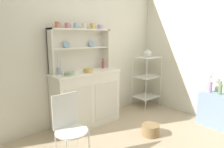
{
  "coord_description": "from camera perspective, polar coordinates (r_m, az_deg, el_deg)",
  "views": [
    {
      "loc": [
        -1.82,
        -1.28,
        1.48
      ],
      "look_at": [
        0.19,
        1.12,
        0.86
      ],
      "focal_mm": 31.17,
      "sensor_mm": 36.0,
      "label": 1
    }
  ],
  "objects": [
    {
      "name": "floor_basket",
      "position": [
        3.11,
        11.21,
        -15.74
      ],
      "size": [
        0.27,
        0.27,
        0.17
      ],
      "primitive_type": "cylinder",
      "color": "#93754C",
      "rests_on": "ground"
    },
    {
      "name": "cup_sky_2",
      "position": [
        3.19,
        -10.61,
        13.71
      ],
      "size": [
        0.08,
        0.06,
        0.08
      ],
      "color": "#8EB2D1",
      "rests_on": "hutch_shelf_unit"
    },
    {
      "name": "porcelain_teapot",
      "position": [
        4.02,
        10.37,
        5.95
      ],
      "size": [
        0.23,
        0.14,
        0.16
      ],
      "color": "white",
      "rests_on": "bakers_rack"
    },
    {
      "name": "cup_rose_1",
      "position": [
        3.12,
        -13.01,
        13.66
      ],
      "size": [
        0.09,
        0.08,
        0.08
      ],
      "color": "#D17A84",
      "rests_on": "hutch_shelf_unit"
    },
    {
      "name": "wall_back",
      "position": [
        3.44,
        -7.96,
        7.19
      ],
      "size": [
        3.84,
        0.05,
        2.5
      ],
      "primitive_type": "cube",
      "color": "silver",
      "rests_on": "ground"
    },
    {
      "name": "wire_chair",
      "position": [
        2.29,
        -12.5,
        -14.09
      ],
      "size": [
        0.36,
        0.36,
        0.85
      ],
      "rotation": [
        0.0,
        0.0,
        0.46
      ],
      "color": "white",
      "rests_on": "ground"
    },
    {
      "name": "hutch_shelf_unit",
      "position": [
        3.27,
        -9.46,
        7.99
      ],
      "size": [
        1.06,
        0.18,
        0.68
      ],
      "color": "silver",
      "rests_on": "hutch_cabinet"
    },
    {
      "name": "cup_cream_3",
      "position": [
        3.27,
        -8.14,
        13.78
      ],
      "size": [
        0.08,
        0.07,
        0.09
      ],
      "color": "silver",
      "rests_on": "hutch_shelf_unit"
    },
    {
      "name": "flower_vase",
      "position": [
        3.62,
        26.74,
        -3.15
      ],
      "size": [
        0.08,
        0.08,
        0.33
      ],
      "color": "#B79ECC",
      "rests_on": "side_shelf_blue"
    },
    {
      "name": "oil_bottle",
      "position": [
        3.57,
        29.18,
        -3.86
      ],
      "size": [
        0.06,
        0.06,
        0.21
      ],
      "color": "#6B8C60",
      "rests_on": "side_shelf_blue"
    },
    {
      "name": "utensil_jar",
      "position": [
        3.04,
        -15.25,
        1.05
      ],
      "size": [
        0.08,
        0.08,
        0.25
      ],
      "color": "#B2B7C6",
      "rests_on": "hutch_cabinet"
    },
    {
      "name": "cup_terracotta_0",
      "position": [
        3.05,
        -15.73,
        13.7
      ],
      "size": [
        0.09,
        0.07,
        0.09
      ],
      "color": "#C67556",
      "rests_on": "hutch_shelf_unit"
    },
    {
      "name": "wall_right",
      "position": [
        3.68,
        29.75,
        6.1
      ],
      "size": [
        0.05,
        3.84,
        2.5
      ],
      "primitive_type": "cube",
      "color": "silver",
      "rests_on": "ground"
    },
    {
      "name": "bowl_floral_medium",
      "position": [
        3.11,
        -7.02,
        1.06
      ],
      "size": [
        0.16,
        0.16,
        0.06
      ],
      "primitive_type": "cylinder",
      "color": "#DBB760",
      "rests_on": "hutch_cabinet"
    },
    {
      "name": "bakers_rack",
      "position": [
        4.09,
        10.16,
        -0.67
      ],
      "size": [
        0.49,
        0.39,
        1.06
      ],
      "color": "silver",
      "rests_on": "ground"
    },
    {
      "name": "side_shelf_blue",
      "position": [
        3.69,
        27.93,
        -9.25
      ],
      "size": [
        0.28,
        0.48,
        0.56
      ],
      "primitive_type": "cube",
      "color": "#849EBC",
      "rests_on": "ground"
    },
    {
      "name": "hutch_cabinet",
      "position": [
        3.29,
        -7.52,
        -6.92
      ],
      "size": [
        1.14,
        0.45,
        0.91
      ],
      "color": "white",
      "rests_on": "ground"
    },
    {
      "name": "cup_gold_4",
      "position": [
        3.36,
        -5.71,
        13.79
      ],
      "size": [
        0.09,
        0.08,
        0.09
      ],
      "color": "#DBB760",
      "rests_on": "hutch_shelf_unit"
    },
    {
      "name": "cup_lilac_5",
      "position": [
        3.45,
        -3.6,
        13.62
      ],
      "size": [
        0.1,
        0.08,
        0.08
      ],
      "color": "#B79ECC",
      "rests_on": "hutch_shelf_unit"
    },
    {
      "name": "bowl_mixing_large",
      "position": [
        2.95,
        -12.42,
        0.2
      ],
      "size": [
        0.16,
        0.16,
        0.05
      ],
      "primitive_type": "cylinder",
      "color": "#9EB78E",
      "rests_on": "hutch_cabinet"
    },
    {
      "name": "jam_bottle",
      "position": [
        3.47,
        -2.65,
        2.86
      ],
      "size": [
        0.05,
        0.05,
        0.18
      ],
      "color": "#B74C47",
      "rests_on": "hutch_cabinet"
    }
  ]
}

